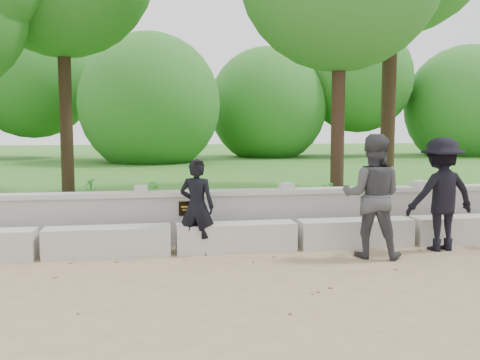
# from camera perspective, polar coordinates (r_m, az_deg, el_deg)

# --- Properties ---
(ground) EXTENTS (80.00, 80.00, 0.00)m
(ground) POSITION_cam_1_polar(r_m,az_deg,el_deg) (6.69, -6.39, -11.54)
(ground) COLOR tan
(ground) RESTS_ON ground
(lawn) EXTENTS (40.00, 22.00, 0.25)m
(lawn) POSITION_cam_1_polar(r_m,az_deg,el_deg) (20.47, -8.58, 0.47)
(lawn) COLOR #2A5B18
(lawn) RESTS_ON ground
(concrete_bench) EXTENTS (11.90, 0.45, 0.45)m
(concrete_bench) POSITION_cam_1_polar(r_m,az_deg,el_deg) (8.47, -7.13, -6.29)
(concrete_bench) COLOR beige
(concrete_bench) RESTS_ON ground
(parapet_wall) EXTENTS (12.50, 0.35, 0.90)m
(parapet_wall) POSITION_cam_1_polar(r_m,az_deg,el_deg) (9.12, -7.34, -3.90)
(parapet_wall) COLOR #B9B7AF
(parapet_wall) RESTS_ON ground
(man_main) EXTENTS (0.64, 0.60, 1.49)m
(man_main) POSITION_cam_1_polar(r_m,az_deg,el_deg) (8.31, -4.62, -2.86)
(man_main) COLOR black
(man_main) RESTS_ON ground
(visitor_left) EXTENTS (1.12, 1.02, 1.87)m
(visitor_left) POSITION_cam_1_polar(r_m,az_deg,el_deg) (8.32, 13.92, -1.66)
(visitor_left) COLOR #393A3E
(visitor_left) RESTS_ON ground
(visitor_mid) EXTENTS (1.23, 0.78, 1.81)m
(visitor_mid) POSITION_cam_1_polar(r_m,az_deg,el_deg) (9.12, 20.65, -1.42)
(visitor_mid) COLOR black
(visitor_mid) RESTS_ON ground
(shrub_a) EXTENTS (0.36, 0.35, 0.58)m
(shrub_a) POSITION_cam_1_polar(r_m,az_deg,el_deg) (9.95, -19.73, -2.95)
(shrub_a) COLOR #3D9131
(shrub_a) RESTS_ON lawn
(shrub_b) EXTENTS (0.37, 0.41, 0.60)m
(shrub_b) POSITION_cam_1_polar(r_m,az_deg,el_deg) (11.18, -9.42, -1.71)
(shrub_b) COLOR #3D9131
(shrub_b) RESTS_ON lawn
(shrub_c) EXTENTS (0.70, 0.66, 0.64)m
(shrub_c) POSITION_cam_1_polar(r_m,az_deg,el_deg) (10.40, 10.32, -2.17)
(shrub_c) COLOR #3D9131
(shrub_c) RESTS_ON lawn
(shrub_d) EXTENTS (0.40, 0.43, 0.62)m
(shrub_d) POSITION_cam_1_polar(r_m,az_deg,el_deg) (12.13, -15.62, -1.21)
(shrub_d) COLOR #3D9131
(shrub_d) RESTS_ON lawn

